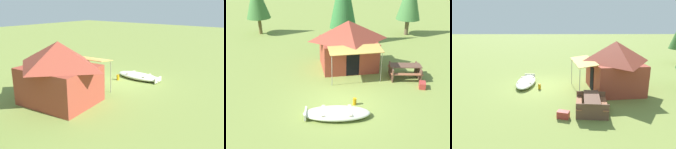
% 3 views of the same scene
% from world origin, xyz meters
% --- Properties ---
extents(ground_plane, '(80.00, 80.00, 0.00)m').
position_xyz_m(ground_plane, '(0.00, 0.00, 0.00)').
color(ground_plane, olive).
extents(beached_rowboat, '(2.98, 1.23, 0.37)m').
position_xyz_m(beached_rowboat, '(-0.39, -1.27, 0.19)').
color(beached_rowboat, beige).
rests_on(beached_rowboat, ground_plane).
extents(canvas_cabin_tent, '(3.84, 4.26, 2.95)m').
position_xyz_m(canvas_cabin_tent, '(0.62, 4.21, 1.53)').
color(canvas_cabin_tent, '#9B3D2C').
rests_on(canvas_cabin_tent, ground_plane).
extents(picnic_table, '(1.87, 1.56, 0.78)m').
position_xyz_m(picnic_table, '(3.74, 2.46, 0.48)').
color(picnic_table, brown).
rests_on(picnic_table, ground_plane).
extents(cooler_box, '(0.46, 0.59, 0.33)m').
position_xyz_m(cooler_box, '(4.33, 1.15, 0.16)').
color(cooler_box, '#AD332E').
rests_on(cooler_box, ground_plane).
extents(fuel_can, '(0.24, 0.24, 0.33)m').
position_xyz_m(fuel_can, '(0.53, -0.30, 0.17)').
color(fuel_can, orange).
rests_on(fuel_can, ground_plane).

